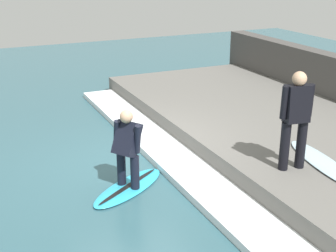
{
  "coord_description": "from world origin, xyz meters",
  "views": [
    {
      "loc": [
        -2.96,
        -7.91,
        3.88
      ],
      "look_at": [
        0.69,
        0.0,
        0.7
      ],
      "focal_mm": 50.0,
      "sensor_mm": 36.0,
      "label": 1
    }
  ],
  "objects_px": {
    "surfboard_riding": "(129,187)",
    "surfer_riding": "(127,145)",
    "surfer_waiting_near": "(296,116)",
    "surfboard_waiting_near": "(323,163)"
  },
  "relations": [
    {
      "from": "surfer_riding",
      "to": "surfer_waiting_near",
      "type": "bearing_deg",
      "value": -26.59
    },
    {
      "from": "surfer_riding",
      "to": "surfboard_waiting_near",
      "type": "bearing_deg",
      "value": -23.63
    },
    {
      "from": "surfer_waiting_near",
      "to": "surfboard_waiting_near",
      "type": "distance_m",
      "value": 1.11
    },
    {
      "from": "surfboard_riding",
      "to": "surfer_riding",
      "type": "height_order",
      "value": "surfer_riding"
    },
    {
      "from": "surfer_waiting_near",
      "to": "surfboard_waiting_near",
      "type": "relative_size",
      "value": 0.79
    },
    {
      "from": "surfboard_waiting_near",
      "to": "surfboard_riding",
      "type": "bearing_deg",
      "value": 156.37
    },
    {
      "from": "surfboard_riding",
      "to": "surfer_waiting_near",
      "type": "height_order",
      "value": "surfer_waiting_near"
    },
    {
      "from": "surfboard_riding",
      "to": "surfer_riding",
      "type": "xyz_separation_m",
      "value": [
        -0.0,
        -0.0,
        0.81
      ]
    },
    {
      "from": "surfer_riding",
      "to": "surfer_waiting_near",
      "type": "relative_size",
      "value": 0.83
    },
    {
      "from": "surfer_riding",
      "to": "surfboard_waiting_near",
      "type": "distance_m",
      "value": 3.43
    }
  ]
}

